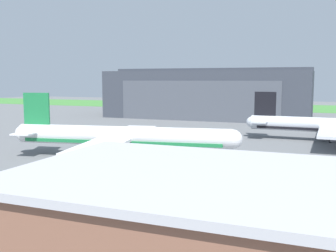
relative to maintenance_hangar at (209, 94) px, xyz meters
name	(u,v)px	position (x,y,z in m)	size (l,w,h in m)	color
ground_plane	(178,162)	(17.83, -86.44, -9.28)	(440.00, 440.00, 0.00)	slate
grass_field_strip	(273,107)	(17.83, 64.77, -9.24)	(440.00, 56.00, 0.08)	#45893B
maintenance_hangar	(209,94)	(0.00, 0.00, 0.00)	(78.14, 34.98, 19.48)	#383D47
airliner_near_right	(121,137)	(6.41, -87.13, -5.12)	(44.82, 37.42, 12.47)	white
baggage_tug	(26,132)	(-31.15, -70.55, -8.11)	(2.56, 5.17, 2.26)	#335693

